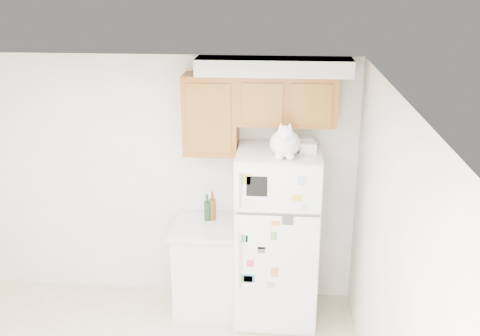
# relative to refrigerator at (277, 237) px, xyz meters

# --- Properties ---
(room_shell) EXTENTS (3.84, 4.04, 2.52)m
(room_shell) POSITION_rel_refrigerator_xyz_m (-1.02, -1.36, 0.82)
(room_shell) COLOR white
(room_shell) RESTS_ON ground_plane
(refrigerator) EXTENTS (0.76, 0.78, 1.70)m
(refrigerator) POSITION_rel_refrigerator_xyz_m (0.00, 0.00, 0.00)
(refrigerator) COLOR white
(refrigerator) RESTS_ON ground_plane
(base_counter) EXTENTS (0.64, 0.64, 0.92)m
(base_counter) POSITION_rel_refrigerator_xyz_m (-0.69, 0.07, -0.39)
(base_counter) COLOR white
(base_counter) RESTS_ON ground_plane
(cat) EXTENTS (0.33, 0.48, 0.34)m
(cat) POSITION_rel_refrigerator_xyz_m (0.05, -0.14, 0.98)
(cat) COLOR white
(cat) RESTS_ON refrigerator
(storage_box_back) EXTENTS (0.18, 0.14, 0.10)m
(storage_box_back) POSITION_rel_refrigerator_xyz_m (0.22, 0.13, 0.90)
(storage_box_back) COLOR white
(storage_box_back) RESTS_ON refrigerator
(storage_box_front) EXTENTS (0.15, 0.11, 0.09)m
(storage_box_front) POSITION_rel_refrigerator_xyz_m (0.26, -0.01, 0.89)
(storage_box_front) COLOR white
(storage_box_front) RESTS_ON refrigerator
(bottle_green) EXTENTS (0.06, 0.06, 0.27)m
(bottle_green) POSITION_rel_refrigerator_xyz_m (-0.69, 0.17, 0.20)
(bottle_green) COLOR #19381E
(bottle_green) RESTS_ON base_counter
(bottle_amber) EXTENTS (0.07, 0.07, 0.29)m
(bottle_amber) POSITION_rel_refrigerator_xyz_m (-0.64, 0.19, 0.22)
(bottle_amber) COLOR #593814
(bottle_amber) RESTS_ON base_counter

